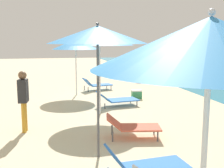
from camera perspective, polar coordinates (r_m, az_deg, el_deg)
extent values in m
cone|color=#338CD8|center=(2.36, 19.54, 7.91)|extent=(1.92, 1.92, 0.42)
sphere|color=silver|center=(2.37, 19.86, 13.74)|extent=(0.06, 0.06, 0.06)
cylinder|color=#4C4C51|center=(5.60, -2.88, -3.75)|extent=(0.05, 0.05, 2.34)
cone|color=#338CD8|center=(5.47, -2.99, 10.11)|extent=(1.96, 1.96, 0.35)
sphere|color=#4C4C51|center=(5.48, -3.01, 12.24)|extent=(0.06, 0.06, 0.06)
cube|color=#D8593F|center=(6.98, 5.80, -8.86)|extent=(1.08, 0.78, 0.04)
cube|color=#D8593F|center=(6.88, 0.34, -7.72)|extent=(0.46, 0.66, 0.30)
cylinder|color=#59595E|center=(7.32, 8.63, -9.26)|extent=(0.04, 0.04, 0.25)
cylinder|color=#59595E|center=(6.85, 9.38, -10.56)|extent=(0.04, 0.04, 0.25)
cylinder|color=#59595E|center=(7.21, 0.00, -9.43)|extent=(0.04, 0.04, 0.25)
cylinder|color=#59595E|center=(6.73, 0.12, -10.79)|extent=(0.04, 0.04, 0.25)
cube|color=blue|center=(5.03, 8.96, -16.31)|extent=(1.15, 0.64, 0.04)
cube|color=blue|center=(4.70, 1.09, -15.29)|extent=(0.36, 0.58, 0.40)
cylinder|color=#59595E|center=(5.47, 12.27, -15.90)|extent=(0.04, 0.04, 0.24)
cylinder|color=silver|center=(9.02, -2.53, 0.81)|extent=(0.05, 0.05, 2.25)
cone|color=#338CD8|center=(8.93, -2.58, 9.22)|extent=(2.20, 2.20, 0.39)
sphere|color=silver|center=(8.93, -2.59, 10.66)|extent=(0.06, 0.06, 0.06)
cube|color=blue|center=(10.32, 2.18, -3.26)|extent=(1.20, 0.82, 0.04)
cube|color=blue|center=(10.04, -1.76, -2.62)|extent=(0.48, 0.72, 0.33)
cylinder|color=#59595E|center=(10.78, 3.85, -3.38)|extent=(0.04, 0.04, 0.20)
cylinder|color=#59595E|center=(10.27, 5.15, -4.02)|extent=(0.04, 0.04, 0.20)
cylinder|color=#59595E|center=(10.35, -2.51, -3.90)|extent=(0.04, 0.04, 0.20)
cylinder|color=#59595E|center=(9.82, -1.49, -4.60)|extent=(0.04, 0.04, 0.20)
cylinder|color=silver|center=(12.33, -7.39, 2.42)|extent=(0.05, 0.05, 2.02)
cone|color=#338CD8|center=(12.25, -7.50, 8.10)|extent=(2.03, 2.03, 0.42)
sphere|color=silver|center=(12.25, -7.52, 9.23)|extent=(0.06, 0.06, 0.06)
cube|color=blue|center=(13.59, -2.33, -0.19)|extent=(1.18, 0.84, 0.04)
cube|color=blue|center=(13.31, -5.08, 0.41)|extent=(0.47, 0.68, 0.36)
cylinder|color=#59595E|center=(14.02, -1.10, -0.44)|extent=(0.04, 0.04, 0.22)
cylinder|color=#59595E|center=(13.55, -0.20, -0.76)|extent=(0.04, 0.04, 0.22)
cylinder|color=#59595E|center=(13.58, -5.70, -0.79)|extent=(0.04, 0.04, 0.22)
cylinder|color=#59595E|center=(13.10, -4.93, -1.14)|extent=(0.04, 0.04, 0.22)
cylinder|color=orange|center=(7.81, -17.43, -6.29)|extent=(0.11, 0.11, 0.80)
cylinder|color=orange|center=(7.65, -17.68, -6.62)|extent=(0.11, 0.11, 0.80)
cube|color=#262628|center=(7.58, -17.81, -1.33)|extent=(0.26, 0.38, 0.60)
sphere|color=brown|center=(7.52, -17.96, 1.73)|extent=(0.22, 0.22, 0.22)
cylinder|color=#334CB2|center=(17.20, 4.97, 2.32)|extent=(0.11, 0.11, 0.84)
cylinder|color=#334CB2|center=(17.27, 5.49, 2.33)|extent=(0.11, 0.11, 0.84)
cube|color=#D8334C|center=(17.16, 5.26, 4.75)|extent=(0.38, 0.25, 0.63)
sphere|color=#D8A87F|center=(17.14, 5.28, 6.18)|extent=(0.23, 0.23, 0.23)
cube|color=#338C59|center=(11.61, 5.07, -2.23)|extent=(0.44, 0.35, 0.31)
cube|color=white|center=(11.57, 5.08, -1.35)|extent=(0.45, 0.36, 0.05)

